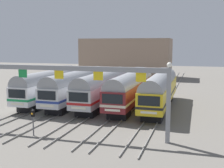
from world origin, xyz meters
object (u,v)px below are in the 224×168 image
Objects in this scene: commuter_train_white at (53,84)px; catenary_gantry at (59,79)px; yard_signal_mast at (33,118)px; commuter_train_yellow at (160,88)px; commuter_train_silver at (78,85)px; commuter_train_stainless at (104,86)px; commuter_train_maroon at (131,87)px.

catenary_gantry reaches higher than commuter_train_white.
catenary_gantry is 8.43× the size of yard_signal_mast.
commuter_train_white is 1.00× the size of commuter_train_yellow.
catenary_gantry reaches higher than yard_signal_mast.
commuter_train_white is 1.00× the size of commuter_train_silver.
yard_signal_mast is at bearing -97.37° from commuter_train_stainless.
commuter_train_white is 3.91m from commuter_train_silver.
commuter_train_maroon is at bearing 68.80° from yard_signal_mast.
commuter_train_yellow reaches higher than commuter_train_silver.
commuter_train_white is at bearing 111.20° from yard_signal_mast.
catenary_gantry reaches higher than commuter_train_stainless.
catenary_gantry is (-3.91, -13.50, 2.54)m from commuter_train_maroon.
commuter_train_white is 16.22m from yard_signal_mast.
commuter_train_yellow is at bearing 59.95° from catenary_gantry.
commuter_train_stainless is 0.87× the size of catenary_gantry.
commuter_train_stainless is at bearing 90.00° from catenary_gantry.
commuter_train_silver is 11.72m from commuter_train_yellow.
commuter_train_yellow is (15.62, 0.00, 0.00)m from commuter_train_white.
commuter_train_maroon reaches higher than yard_signal_mast.
catenary_gantry is at bearing -59.95° from commuter_train_white.
catenary_gantry reaches higher than commuter_train_silver.
yard_signal_mast is at bearing -82.63° from commuter_train_silver.
commuter_train_silver is at bearing 106.14° from catenary_gantry.
commuter_train_stainless is at bearing 82.63° from yard_signal_mast.
commuter_train_stainless is 15.25m from yard_signal_mast.
commuter_train_silver is 7.29× the size of yard_signal_mast.
catenary_gantry is (0.00, -13.49, 2.54)m from commuter_train_stainless.
commuter_train_maroon is at bearing 73.86° from catenary_gantry.
commuter_train_yellow is at bearing 0.00° from commuter_train_maroon.
commuter_train_silver is 1.00× the size of commuter_train_maroon.
commuter_train_yellow is 18.01m from yard_signal_mast.
catenary_gantry is (7.81, -13.50, 2.54)m from commuter_train_white.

